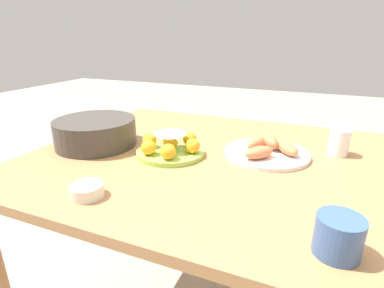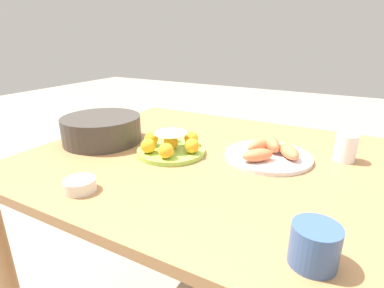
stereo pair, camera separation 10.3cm
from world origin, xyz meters
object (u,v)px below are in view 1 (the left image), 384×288
Objects in this scene: serving_bowl at (96,131)px; cup_near at (339,142)px; sauce_bowl at (87,190)px; cup_far at (338,236)px; cake_plate at (170,146)px; seafood_platter at (267,150)px; dining_table at (213,181)px.

cup_near is (-0.84, -0.24, -0.01)m from serving_bowl.
sauce_bowl is 0.97× the size of cup_far.
cake_plate is 0.30m from serving_bowl.
serving_bowl is at bearing 4.02° from cake_plate.
cup_near is 0.56m from cup_far.
cake_plate is 0.82× the size of seafood_platter.
dining_table is 0.55m from cup_far.
cup_far is (-0.59, -0.01, 0.02)m from sauce_bowl.
dining_table is 0.20m from cake_plate.
seafood_platter is at bearing -157.44° from dining_table.
cup_far is at bearing 134.40° from dining_table.
cup_near reaches higher than sauce_bowl.
serving_bowl reaches higher than cup_near.
seafood_platter is (-0.38, -0.47, 0.00)m from sauce_bowl.
dining_table is 0.46m from sauce_bowl.
cup_near is (-0.40, -0.17, 0.15)m from dining_table.
dining_table is 14.44× the size of sauce_bowl.
serving_bowl is 0.88m from cup_far.
cake_plate is at bearing 22.30° from cup_near.
cup_near is at bearing -163.90° from serving_bowl.
seafood_platter is at bearing -129.46° from sauce_bowl.
serving_bowl reaches higher than cup_far.
serving_bowl is 0.63m from seafood_platter.
sauce_bowl is at bearing 125.86° from serving_bowl.
cup_far reaches higher than sauce_bowl.
serving_bowl is 1.03× the size of seafood_platter.
cake_plate reaches higher than seafood_platter.
cup_near is 1.03× the size of cup_far.
seafood_platter is 0.50m from cup_far.
cup_near is (-0.61, -0.57, 0.03)m from sauce_bowl.
cup_far is (-0.20, 0.46, 0.02)m from seafood_platter.
sauce_bowl is 0.60m from seafood_platter.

